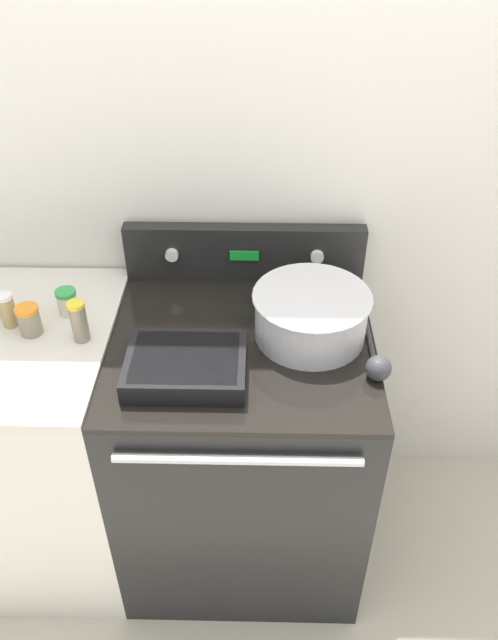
{
  "coord_description": "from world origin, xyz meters",
  "views": [
    {
      "loc": [
        0.05,
        -1.01,
        2.03
      ],
      "look_at": [
        0.02,
        0.36,
        0.97
      ],
      "focal_mm": 35.0,
      "sensor_mm": 36.0,
      "label": 1
    }
  ],
  "objects_px": {
    "spice_jar_yellow_cap": "(79,321)",
    "spice_jar_white_cap": "(8,310)",
    "spice_jar_orange_cap": "(29,320)",
    "spice_jar_green_cap": "(67,302)",
    "casserole_dish": "(186,365)",
    "ladle": "(378,366)",
    "mixing_bowl": "(311,313)"
  },
  "relations": [
    {
      "from": "spice_jar_orange_cap",
      "to": "spice_jar_white_cap",
      "type": "bearing_deg",
      "value": 153.11
    },
    {
      "from": "ladle",
      "to": "spice_jar_green_cap",
      "type": "bearing_deg",
      "value": 164.78
    },
    {
      "from": "mixing_bowl",
      "to": "spice_jar_orange_cap",
      "type": "height_order",
      "value": "mixing_bowl"
    },
    {
      "from": "spice_jar_orange_cap",
      "to": "spice_jar_white_cap",
      "type": "xyz_separation_m",
      "value": [
        -0.07,
        0.04,
        0.01
      ]
    },
    {
      "from": "spice_jar_yellow_cap",
      "to": "spice_jar_orange_cap",
      "type": "xyz_separation_m",
      "value": [
        -0.15,
        0.03,
        -0.02
      ]
    },
    {
      "from": "mixing_bowl",
      "to": "casserole_dish",
      "type": "bearing_deg",
      "value": -152.48
    },
    {
      "from": "spice_jar_green_cap",
      "to": "spice_jar_white_cap",
      "type": "bearing_deg",
      "value": -158.23
    },
    {
      "from": "casserole_dish",
      "to": "ladle",
      "type": "xyz_separation_m",
      "value": [
        0.5,
        0.01,
        -0.0
      ]
    },
    {
      "from": "spice_jar_yellow_cap",
      "to": "spice_jar_green_cap",
      "type": "bearing_deg",
      "value": 118.92
    },
    {
      "from": "mixing_bowl",
      "to": "spice_jar_white_cap",
      "type": "height_order",
      "value": "mixing_bowl"
    },
    {
      "from": "casserole_dish",
      "to": "spice_jar_white_cap",
      "type": "height_order",
      "value": "spice_jar_white_cap"
    },
    {
      "from": "spice_jar_yellow_cap",
      "to": "spice_jar_white_cap",
      "type": "distance_m",
      "value": 0.23
    },
    {
      "from": "mixing_bowl",
      "to": "ladle",
      "type": "height_order",
      "value": "mixing_bowl"
    },
    {
      "from": "ladle",
      "to": "spice_jar_yellow_cap",
      "type": "xyz_separation_m",
      "value": [
        -0.81,
        0.12,
        0.04
      ]
    },
    {
      "from": "spice_jar_green_cap",
      "to": "spice_jar_orange_cap",
      "type": "distance_m",
      "value": 0.13
    },
    {
      "from": "spice_jar_green_cap",
      "to": "spice_jar_white_cap",
      "type": "height_order",
      "value": "spice_jar_white_cap"
    },
    {
      "from": "casserole_dish",
      "to": "spice_jar_yellow_cap",
      "type": "height_order",
      "value": "spice_jar_yellow_cap"
    },
    {
      "from": "spice_jar_yellow_cap",
      "to": "spice_jar_green_cap",
      "type": "distance_m",
      "value": 0.14
    },
    {
      "from": "spice_jar_orange_cap",
      "to": "spice_jar_white_cap",
      "type": "relative_size",
      "value": 0.84
    },
    {
      "from": "mixing_bowl",
      "to": "casserole_dish",
      "type": "relative_size",
      "value": 1.06
    },
    {
      "from": "ladle",
      "to": "spice_jar_orange_cap",
      "type": "height_order",
      "value": "spice_jar_orange_cap"
    },
    {
      "from": "casserole_dish",
      "to": "spice_jar_white_cap",
      "type": "bearing_deg",
      "value": 160.17
    },
    {
      "from": "mixing_bowl",
      "to": "ladle",
      "type": "bearing_deg",
      "value": -44.01
    },
    {
      "from": "spice_jar_green_cap",
      "to": "spice_jar_white_cap",
      "type": "xyz_separation_m",
      "value": [
        -0.15,
        -0.06,
        0.01
      ]
    },
    {
      "from": "ladle",
      "to": "mixing_bowl",
      "type": "bearing_deg",
      "value": 135.99
    },
    {
      "from": "casserole_dish",
      "to": "spice_jar_white_cap",
      "type": "xyz_separation_m",
      "value": [
        -0.52,
        0.19,
        0.03
      ]
    },
    {
      "from": "spice_jar_orange_cap",
      "to": "casserole_dish",
      "type": "bearing_deg",
      "value": -18.66
    },
    {
      "from": "ladle",
      "to": "spice_jar_green_cap",
      "type": "height_order",
      "value": "spice_jar_green_cap"
    },
    {
      "from": "spice_jar_green_cap",
      "to": "spice_jar_orange_cap",
      "type": "xyz_separation_m",
      "value": [
        -0.08,
        -0.1,
        0.0
      ]
    },
    {
      "from": "ladle",
      "to": "spice_jar_orange_cap",
      "type": "bearing_deg",
      "value": 171.59
    },
    {
      "from": "casserole_dish",
      "to": "spice_jar_green_cap",
      "type": "bearing_deg",
      "value": 146.14
    },
    {
      "from": "mixing_bowl",
      "to": "spice_jar_yellow_cap",
      "type": "height_order",
      "value": "mixing_bowl"
    }
  ]
}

